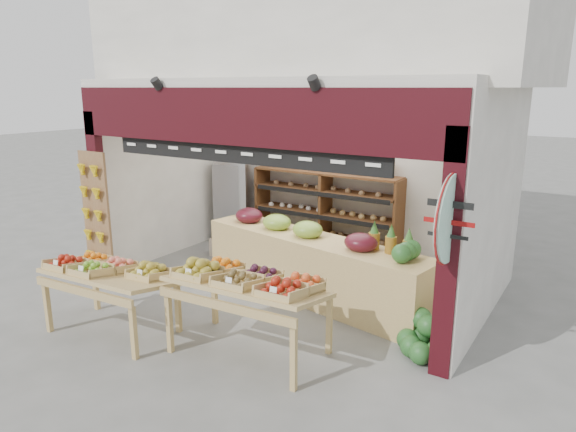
# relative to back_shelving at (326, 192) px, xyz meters

# --- Properties ---
(ground) EXTENTS (60.00, 60.00, 0.00)m
(ground) POSITION_rel_back_shelving_xyz_m (0.32, -1.96, -1.15)
(ground) COLOR slate
(ground) RESTS_ON ground
(shop_structure) EXTENTS (6.36, 5.12, 5.40)m
(shop_structure) POSITION_rel_back_shelving_xyz_m (0.32, -0.35, 2.77)
(shop_structure) COLOR silver
(shop_structure) RESTS_ON ground
(banana_board) EXTENTS (0.60, 0.15, 1.80)m
(banana_board) POSITION_rel_back_shelving_xyz_m (-2.41, -3.14, -0.03)
(banana_board) COLOR olive
(banana_board) RESTS_ON ground
(gift_sign) EXTENTS (0.04, 0.93, 0.92)m
(gift_sign) POSITION_rel_back_shelving_xyz_m (3.07, -3.11, 0.60)
(gift_sign) COLOR #C0F1D9
(gift_sign) RESTS_ON ground
(back_shelving) EXTENTS (2.87, 0.47, 1.79)m
(back_shelving) POSITION_rel_back_shelving_xyz_m (0.00, 0.00, 0.00)
(back_shelving) COLOR brown
(back_shelving) RESTS_ON ground
(refrigerator) EXTENTS (0.80, 0.80, 1.67)m
(refrigerator) POSITION_rel_back_shelving_xyz_m (-1.88, -0.23, -0.31)
(refrigerator) COLOR silver
(refrigerator) RESTS_ON ground
(cardboard_stack) EXTENTS (0.94, 0.68, 0.62)m
(cardboard_stack) POSITION_rel_back_shelving_xyz_m (-1.21, -1.18, -0.92)
(cardboard_stack) COLOR beige
(cardboard_stack) RESTS_ON ground
(mid_counter) EXTENTS (3.75, 1.35, 1.14)m
(mid_counter) POSITION_rel_back_shelving_xyz_m (0.87, -1.98, -0.65)
(mid_counter) COLOR tan
(mid_counter) RESTS_ON ground
(display_table_left) EXTENTS (1.63, 1.00, 1.00)m
(display_table_left) POSITION_rel_back_shelving_xyz_m (-0.80, -4.24, -0.37)
(display_table_left) COLOR tan
(display_table_left) RESTS_ON ground
(display_table_right) EXTENTS (1.81, 1.09, 1.10)m
(display_table_right) POSITION_rel_back_shelving_xyz_m (1.07, -3.76, -0.28)
(display_table_right) COLOR tan
(display_table_right) RESTS_ON ground
(watermelon_pile) EXTENTS (0.68, 0.65, 0.49)m
(watermelon_pile) POSITION_rel_back_shelving_xyz_m (2.80, -2.70, -0.97)
(watermelon_pile) COLOR #18481D
(watermelon_pile) RESTS_ON ground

